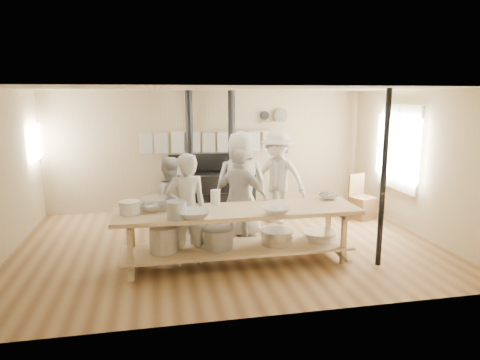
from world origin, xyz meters
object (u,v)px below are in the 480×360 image
object	(u,v)px
cook_far_left	(186,210)
chair	(362,205)
cook_right	(240,199)
prep_table	(238,231)
roasting_pan	(160,204)
cook_by_window	(277,177)
stove	(211,188)
cook_center	(241,184)
cook_left	(169,202)

from	to	relation	value
cook_far_left	chair	xyz separation A→B (m)	(3.72, 1.78, -0.58)
cook_right	chair	distance (m)	3.09
prep_table	cook_right	bearing A→B (deg)	75.51
chair	roasting_pan	world-z (taller)	roasting_pan
cook_by_window	roasting_pan	world-z (taller)	cook_by_window
cook_by_window	stove	bearing A→B (deg)	177.66
cook_center	cook_right	world-z (taller)	cook_center
stove	cook_center	bearing A→B (deg)	-79.89
cook_right	roasting_pan	distance (m)	1.35
cook_center	cook_right	size ratio (longest dim) A/B	1.15
prep_table	cook_left	size ratio (longest dim) A/B	2.37
stove	cook_center	xyz separation A→B (m)	(0.31, -1.73, 0.43)
cook_by_window	chair	bearing A→B (deg)	35.89
cook_right	cook_center	bearing A→B (deg)	-68.43
cook_far_left	cook_right	size ratio (longest dim) A/B	1.02
prep_table	chair	distance (m)	3.53
cook_left	cook_by_window	bearing A→B (deg)	-154.20
cook_left	cook_right	distance (m)	1.19
cook_left	cook_center	distance (m)	1.33
roasting_pan	prep_table	bearing A→B (deg)	-16.52
cook_by_window	cook_far_left	bearing A→B (deg)	-97.00
stove	chair	xyz separation A→B (m)	(2.97, -1.12, -0.25)
cook_far_left	cook_left	bearing A→B (deg)	-85.35
prep_table	cook_center	xyz separation A→B (m)	(0.31, 1.28, 0.43)
chair	roasting_pan	distance (m)	4.42
cook_far_left	stove	bearing A→B (deg)	-114.22
chair	roasting_pan	xyz separation A→B (m)	(-4.08, -1.57, 0.63)
prep_table	cook_center	size ratio (longest dim) A/B	1.90
prep_table	cook_left	world-z (taller)	cook_left
cook_far_left	prep_table	bearing A→B (deg)	161.15
prep_table	cook_by_window	bearing A→B (deg)	59.33
prep_table	roasting_pan	world-z (taller)	roasting_pan
prep_table	cook_right	world-z (taller)	cook_right
stove	cook_by_window	distance (m)	1.61
roasting_pan	cook_right	bearing A→B (deg)	15.90
cook_left	chair	xyz separation A→B (m)	(3.94, 0.90, -0.49)
cook_far_left	chair	bearing A→B (deg)	-164.20
cook_left	cook_center	bearing A→B (deg)	-166.39
stove	cook_right	xyz separation A→B (m)	(0.18, -2.32, 0.31)
cook_left	stove	bearing A→B (deg)	-114.66
cook_far_left	chair	distance (m)	4.16
cook_left	chair	bearing A→B (deg)	-166.09
stove	cook_by_window	world-z (taller)	stove
cook_right	roasting_pan	xyz separation A→B (m)	(-1.29, -0.37, 0.07)
stove	cook_left	size ratio (longest dim) A/B	1.71
cook_right	chair	world-z (taller)	cook_right
stove	roasting_pan	size ratio (longest dim) A/B	5.65
cook_center	cook_by_window	world-z (taller)	cook_center
cook_right	prep_table	bearing A→B (deg)	109.71
chair	cook_by_window	bearing A→B (deg)	157.01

